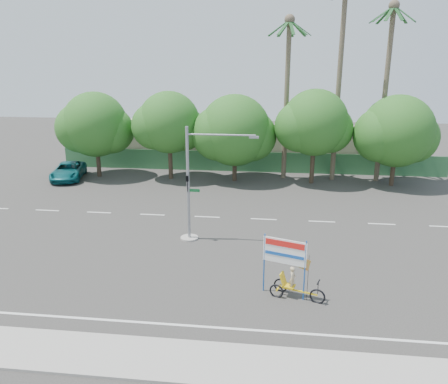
# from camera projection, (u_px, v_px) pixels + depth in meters

# --- Properties ---
(ground) EXTENTS (120.00, 120.00, 0.00)m
(ground) POSITION_uv_depth(u_px,v_px,m) (221.00, 270.00, 23.14)
(ground) COLOR #33302D
(ground) RESTS_ON ground
(sidewalk_near) EXTENTS (50.00, 2.40, 0.12)m
(sidewalk_near) POSITION_uv_depth(u_px,v_px,m) (196.00, 362.00, 15.99)
(sidewalk_near) COLOR gray
(sidewalk_near) RESTS_ON ground
(fence) EXTENTS (38.00, 0.08, 2.00)m
(fence) POSITION_uv_depth(u_px,v_px,m) (248.00, 162.00, 43.28)
(fence) COLOR #336B3D
(fence) RESTS_ON ground
(building_left) EXTENTS (12.00, 8.00, 4.00)m
(building_left) POSITION_uv_depth(u_px,v_px,m) (161.00, 142.00, 48.39)
(building_left) COLOR beige
(building_left) RESTS_ON ground
(building_right) EXTENTS (14.00, 8.00, 3.60)m
(building_right) POSITION_uv_depth(u_px,v_px,m) (326.00, 147.00, 46.43)
(building_right) COLOR beige
(building_right) RESTS_ON ground
(tree_far_left) EXTENTS (7.14, 6.00, 7.96)m
(tree_far_left) POSITION_uv_depth(u_px,v_px,m) (95.00, 127.00, 40.44)
(tree_far_left) COLOR #473828
(tree_far_left) RESTS_ON ground
(tree_left) EXTENTS (6.66, 5.60, 8.07)m
(tree_left) POSITION_uv_depth(u_px,v_px,m) (169.00, 125.00, 39.57)
(tree_left) COLOR #473828
(tree_left) RESTS_ON ground
(tree_center) EXTENTS (7.62, 6.40, 7.85)m
(tree_center) POSITION_uv_depth(u_px,v_px,m) (234.00, 132.00, 39.07)
(tree_center) COLOR #473828
(tree_center) RESTS_ON ground
(tree_right) EXTENTS (6.90, 5.80, 8.36)m
(tree_right) POSITION_uv_depth(u_px,v_px,m) (314.00, 125.00, 38.06)
(tree_right) COLOR #473828
(tree_right) RESTS_ON ground
(tree_far_right) EXTENTS (7.38, 6.20, 7.94)m
(tree_far_right) POSITION_uv_depth(u_px,v_px,m) (396.00, 133.00, 37.45)
(tree_far_right) COLOR #473828
(tree_far_right) RESTS_ON ground
(palm_tall) EXTENTS (3.73, 3.79, 17.45)m
(palm_tall) POSITION_uv_depth(u_px,v_px,m) (340.00, 63.00, 37.74)
(palm_tall) COLOR #70604C
(palm_tall) RESTS_ON ground
(palm_mid) EXTENTS (3.73, 3.79, 15.45)m
(palm_mid) POSITION_uv_depth(u_px,v_px,m) (387.00, 76.00, 37.60)
(palm_mid) COLOR #70604C
(palm_mid) RESTS_ON ground
(palm_short) EXTENTS (3.73, 3.79, 14.45)m
(palm_short) POSITION_uv_depth(u_px,v_px,m) (287.00, 81.00, 38.71)
(palm_short) COLOR #70604C
(palm_short) RESTS_ON ground
(traffic_signal) EXTENTS (4.72, 1.10, 7.00)m
(traffic_signal) POSITION_uv_depth(u_px,v_px,m) (193.00, 194.00, 26.32)
(traffic_signal) COLOR gray
(traffic_signal) RESTS_ON ground
(trike_billboard) EXTENTS (2.91, 1.27, 2.99)m
(trike_billboard) POSITION_uv_depth(u_px,v_px,m) (290.00, 273.00, 20.21)
(trike_billboard) COLOR black
(trike_billboard) RESTS_ON ground
(pickup_truck) EXTENTS (3.76, 5.95, 1.53)m
(pickup_truck) POSITION_uv_depth(u_px,v_px,m) (68.00, 171.00, 40.68)
(pickup_truck) COLOR #0D595E
(pickup_truck) RESTS_ON ground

